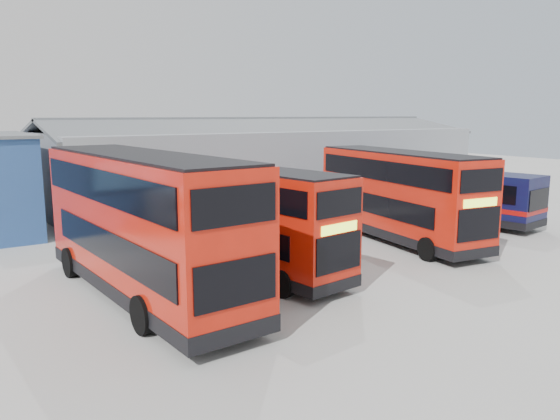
# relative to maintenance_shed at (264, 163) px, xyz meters

# --- Properties ---
(ground_plane) EXTENTS (120.00, 120.00, 0.00)m
(ground_plane) POSITION_rel_maintenance_shed_xyz_m (-8.00, -20.00, -2.60)
(ground_plane) COLOR #A0A09B
(ground_plane) RESTS_ON ground
(maintenance_shed) EXTENTS (30.50, 12.00, 5.89)m
(maintenance_shed) POSITION_rel_maintenance_shed_xyz_m (0.00, 0.00, 0.00)
(maintenance_shed) COLOR #8F959C
(maintenance_shed) RESTS_ON ground
(double_decker_left) EXTENTS (3.44, 11.62, 4.86)m
(double_decker_left) POSITION_rel_maintenance_shed_xyz_m (-14.84, -16.16, -0.19)
(double_decker_left) COLOR red
(double_decker_left) RESTS_ON ground
(double_decker_centre) EXTENTS (3.54, 9.88, 4.09)m
(double_decker_centre) POSITION_rel_maintenance_shed_xyz_m (-10.31, -15.28, -0.57)
(double_decker_centre) COLOR red
(double_decker_centre) RESTS_ON ground
(double_decker_right) EXTENTS (3.88, 10.53, 4.36)m
(double_decker_right) POSITION_rel_maintenance_shed_xyz_m (-1.67, -14.88, -0.43)
(double_decker_right) COLOR red
(double_decker_right) RESTS_ON ground
(single_decker_blue) EXTENTS (4.00, 11.13, 2.96)m
(single_decker_blue) POSITION_rel_maintenance_shed_xyz_m (4.49, -12.49, -1.14)
(single_decker_blue) COLOR #0C1337
(single_decker_blue) RESTS_ON ground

